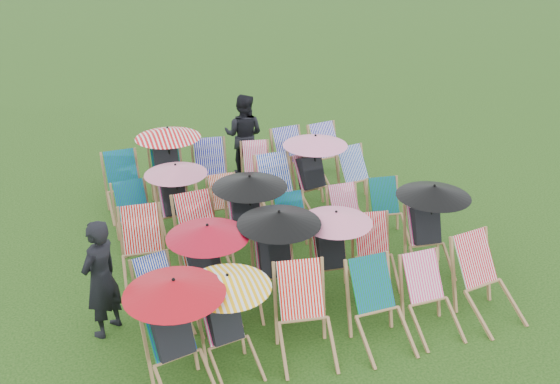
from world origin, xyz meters
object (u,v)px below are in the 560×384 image
object	(u,v)px
deckchair_5	(489,281)
person_left	(101,279)
deckchair_0	(177,334)
deckchair_29	(332,154)
person_rear	(244,135)

from	to	relation	value
deckchair_5	person_left	size ratio (longest dim) A/B	0.65
deckchair_0	person_left	distance (m)	1.42
deckchair_0	deckchair_29	distance (m)	6.10
person_left	person_rear	size ratio (longest dim) A/B	0.96
person_left	deckchair_0	bearing A→B (deg)	74.08
deckchair_0	person_rear	world-z (taller)	person_rear
deckchair_29	person_left	distance (m)	5.74
person_left	person_rear	world-z (taller)	person_rear
person_left	deckchair_5	bearing A→B (deg)	119.87
deckchair_5	person_rear	bearing A→B (deg)	98.48
person_rear	person_left	bearing A→B (deg)	85.95
deckchair_5	deckchair_29	bearing A→B (deg)	83.01
deckchair_0	deckchair_29	bearing A→B (deg)	38.63
person_rear	deckchair_5	bearing A→B (deg)	138.69
deckchair_0	deckchair_5	distance (m)	4.00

